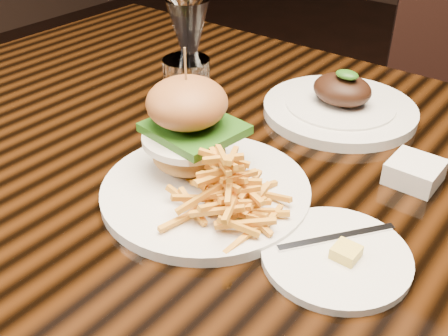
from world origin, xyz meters
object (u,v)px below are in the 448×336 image
Objects in this scene: dining_table at (288,210)px; wine_glass at (189,31)px; burger_plate at (204,162)px; far_dish at (340,106)px.

dining_table is 8.39× the size of wine_glass.
wine_glass is (-0.24, 0.06, 0.22)m from dining_table.
burger_plate reaches higher than far_dish.
burger_plate is 1.07× the size of far_dish.
dining_table is at bearing 84.45° from burger_plate.
wine_glass is 0.29m from far_dish.
dining_table is 0.19m from burger_plate.
far_dish is (0.22, 0.14, -0.12)m from wine_glass.
dining_table is at bearing -13.10° from wine_glass.
burger_plate is at bearing -44.87° from wine_glass.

